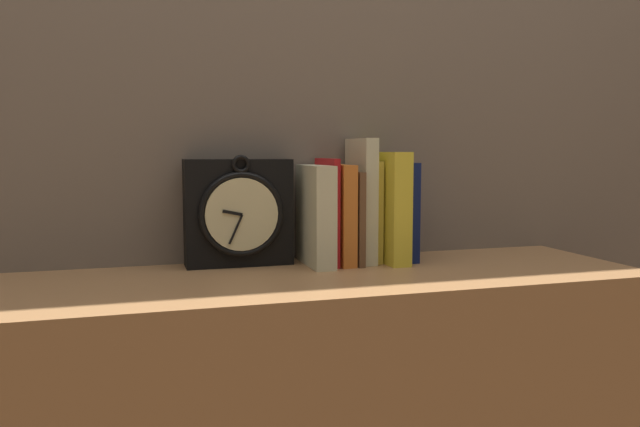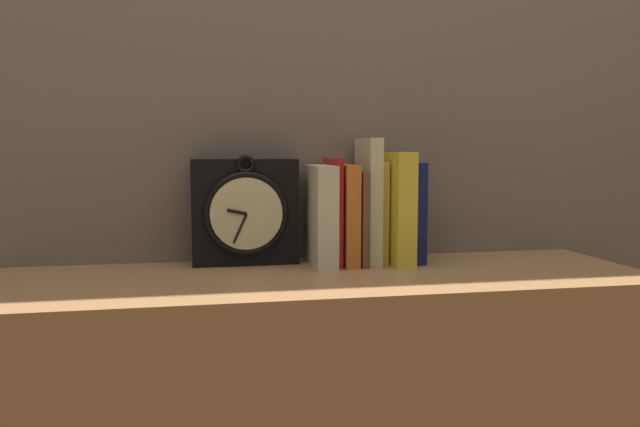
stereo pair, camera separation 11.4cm
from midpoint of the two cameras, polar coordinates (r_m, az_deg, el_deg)
The scene contains 10 objects.
wall_back at distance 1.37m, azimuth 0.70°, elevation 16.56°, with size 6.00×0.05×2.60m.
clock at distance 1.25m, azimuth -4.31°, elevation 0.15°, with size 0.21×0.08×0.22m.
book_slot0_cream at distance 1.24m, azimuth 2.70°, elevation -0.18°, with size 0.04×0.15×0.20m.
book_slot1_red at distance 1.26m, azimuth 3.78°, elevation 0.19°, with size 0.01×0.13×0.21m.
book_slot2_orange at distance 1.26m, azimuth 4.94°, elevation -0.08°, with size 0.03×0.14×0.20m.
book_slot3_brown at distance 1.27m, azimuth 6.00°, elevation -0.38°, with size 0.01×0.14×0.19m.
book_slot4_cream at distance 1.28m, azimuth 6.97°, elevation 1.16°, with size 0.03×0.13×0.25m.
book_slot5_yellow at distance 1.30m, azimuth 7.83°, elevation 0.17°, with size 0.01×0.11×0.21m.
book_slot6_yellow at distance 1.29m, azimuth 9.43°, elevation 0.52°, with size 0.04×0.16×0.23m.
book_slot7_navy at distance 1.32m, azimuth 10.76°, elevation 0.14°, with size 0.03×0.13×0.20m.
Camera 2 is at (-0.22, -1.11, 1.04)m, focal length 35.00 mm.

